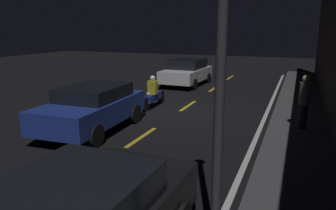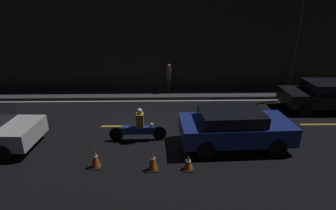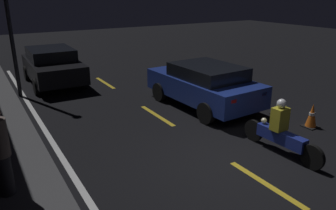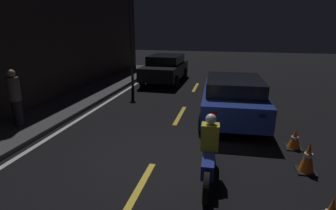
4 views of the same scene
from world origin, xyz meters
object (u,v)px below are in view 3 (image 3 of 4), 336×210
(sedan_blue, at_px, (204,84))
(pedestrian, at_px, (0,151))
(traffic_cone_mid, at_px, (312,116))
(traffic_cone_far, at_px, (279,107))
(van_black, at_px, (53,65))
(motorcycle, at_px, (281,133))
(street_lamp, at_px, (7,5))

(sedan_blue, relative_size, pedestrian, 2.45)
(traffic_cone_mid, relative_size, traffic_cone_far, 1.38)
(van_black, xyz_separation_m, motorcycle, (-9.27, -3.13, -0.24))
(pedestrian, distance_m, street_lamp, 7.19)
(motorcycle, relative_size, traffic_cone_mid, 3.25)
(street_lamp, bearing_deg, motorcycle, -150.17)
(sedan_blue, distance_m, street_lamp, 7.20)
(van_black, relative_size, traffic_cone_mid, 5.86)
(street_lamp, bearing_deg, sedan_blue, -130.66)
(motorcycle, distance_m, traffic_cone_mid, 2.16)
(traffic_cone_mid, xyz_separation_m, street_lamp, (7.44, 6.70, 2.89))
(pedestrian, bearing_deg, motorcycle, -103.13)
(sedan_blue, distance_m, pedestrian, 6.72)
(traffic_cone_mid, bearing_deg, sedan_blue, 27.22)
(sedan_blue, height_order, pedestrian, pedestrian)
(street_lamp, bearing_deg, van_black, -51.98)
(traffic_cone_far, bearing_deg, motorcycle, 131.44)
(traffic_cone_mid, distance_m, street_lamp, 10.42)
(traffic_cone_far, height_order, street_lamp, street_lamp)
(traffic_cone_far, bearing_deg, street_lamp, 46.83)
(pedestrian, relative_size, street_lamp, 0.30)
(sedan_blue, relative_size, van_black, 1.02)
(van_black, distance_m, traffic_cone_far, 9.10)
(sedan_blue, height_order, traffic_cone_mid, sedan_blue)
(traffic_cone_far, relative_size, street_lamp, 0.09)
(motorcycle, distance_m, street_lamp, 9.71)
(motorcycle, bearing_deg, sedan_blue, -9.23)
(motorcycle, bearing_deg, van_black, 17.09)
(sedan_blue, xyz_separation_m, street_lamp, (4.41, 5.14, 2.45))
(traffic_cone_mid, height_order, traffic_cone_far, traffic_cone_mid)
(sedan_blue, xyz_separation_m, van_black, (5.59, 3.62, -0.00))
(pedestrian, height_order, street_lamp, street_lamp)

